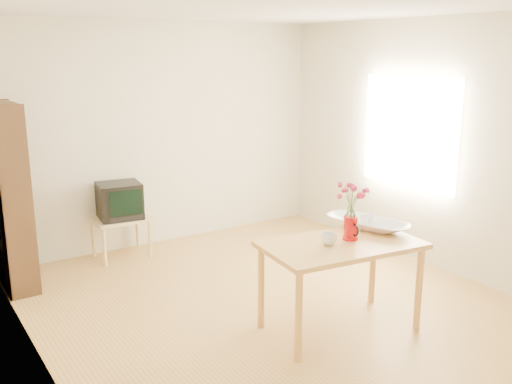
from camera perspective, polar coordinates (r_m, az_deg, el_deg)
room at (r=4.91m, az=2.18°, el=2.78°), size 4.50×4.50×4.50m
table at (r=4.69m, az=8.51°, el=-6.10°), size 1.34×0.87×0.75m
tv_stand at (r=6.51m, az=-13.37°, el=-3.13°), size 0.60×0.45×0.46m
bookshelf at (r=5.91m, az=-23.33°, el=-1.06°), size 0.28×0.70×1.80m
pitcher at (r=4.72m, az=9.41°, el=-3.68°), size 0.13×0.21×0.19m
flowers at (r=4.65m, az=9.55°, el=-0.75°), size 0.22×0.22×0.31m
mug at (r=4.57m, az=7.32°, el=-4.71°), size 0.13×0.13×0.09m
bowl at (r=5.00m, az=11.17°, el=-1.03°), size 0.61×0.61×0.46m
teacup_a at (r=4.99m, az=10.81°, el=-1.60°), size 0.08×0.08×0.07m
teacup_b at (r=5.06m, az=11.35°, el=-1.39°), size 0.08×0.08×0.07m
television at (r=6.45m, az=-13.54°, el=-0.77°), size 0.50×0.48×0.39m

